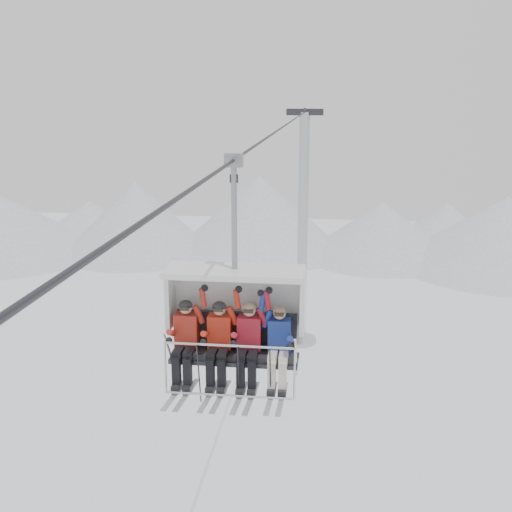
# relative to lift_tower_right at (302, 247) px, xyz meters

# --- Properties ---
(ridgeline) EXTENTS (72.00, 21.00, 7.00)m
(ridgeline) POSITION_rel_lift_tower_right_xyz_m (-1.58, 20.05, -2.94)
(ridgeline) COLOR silver
(ridgeline) RESTS_ON ground
(lift_tower_right) EXTENTS (2.00, 1.80, 13.48)m
(lift_tower_right) POSITION_rel_lift_tower_right_xyz_m (0.00, 0.00, 0.00)
(lift_tower_right) COLOR #AFB1B7
(lift_tower_right) RESTS_ON ground
(haul_cable) EXTENTS (0.06, 50.00, 0.06)m
(haul_cable) POSITION_rel_lift_tower_right_xyz_m (0.00, -22.00, 7.52)
(haul_cable) COLOR #2A2A2E
(haul_cable) RESTS_ON lift_tower_left
(chairlift_carrier) EXTENTS (2.38, 1.17, 3.98)m
(chairlift_carrier) POSITION_rel_lift_tower_right_xyz_m (0.00, -24.91, 4.90)
(chairlift_carrier) COLOR black
(chairlift_carrier) RESTS_ON haul_cable
(skier_far_left) EXTENTS (0.41, 1.69, 1.62)m
(skier_far_left) POSITION_rel_lift_tower_right_xyz_m (-0.85, -25.21, 4.43)
(skier_far_left) COLOR #B72E1F
(skier_far_left) RESTS_ON chairlift_carrier
(skier_center_left) EXTENTS (0.41, 1.69, 1.62)m
(skier_center_left) POSITION_rel_lift_tower_right_xyz_m (-0.26, -25.21, 4.43)
(skier_center_left) COLOR red
(skier_center_left) RESTS_ON chairlift_carrier
(skier_center_right) EXTENTS (0.41, 1.69, 1.62)m
(skier_center_right) POSITION_rel_lift_tower_right_xyz_m (0.26, -25.21, 4.43)
(skier_center_right) COLOR #AD1B2A
(skier_center_right) RESTS_ON chairlift_carrier
(skier_far_right) EXTENTS (0.39, 1.69, 1.56)m
(skier_far_right) POSITION_rel_lift_tower_right_xyz_m (0.78, -25.22, 4.41)
(skier_far_right) COLOR navy
(skier_far_right) RESTS_ON chairlift_carrier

